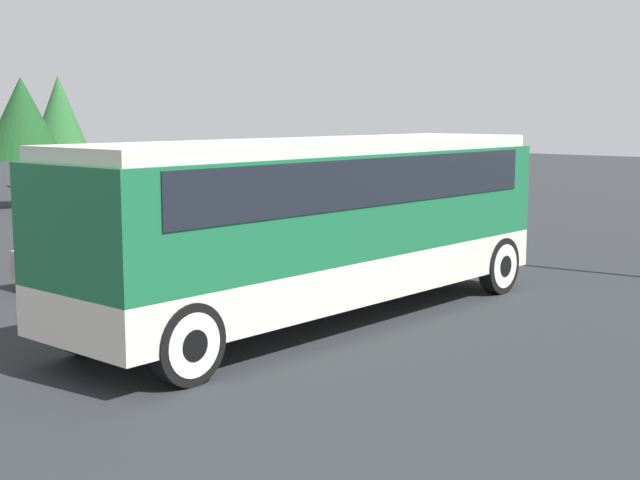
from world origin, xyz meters
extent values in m
plane|color=#26282B|center=(0.00, 0.00, 0.00)|extent=(120.00, 120.00, 0.00)
cube|color=silver|center=(0.00, 0.00, 0.83)|extent=(9.92, 2.47, 0.72)
cube|color=#19663D|center=(0.00, 0.00, 2.04)|extent=(9.92, 2.47, 1.69)
cube|color=black|center=(0.00, 0.00, 2.45)|extent=(8.73, 2.51, 0.76)
cube|color=beige|center=(0.00, 0.00, 2.99)|extent=(9.73, 2.27, 0.22)
cube|color=#19663D|center=(4.81, 0.00, 1.80)|extent=(0.36, 2.37, 1.93)
cylinder|color=black|center=(4.07, -1.12, 0.56)|extent=(1.11, 0.28, 1.11)
cylinder|color=silver|center=(4.07, -1.12, 0.56)|extent=(0.87, 0.30, 0.87)
cylinder|color=black|center=(4.07, -1.12, 0.56)|extent=(0.42, 0.32, 0.42)
cylinder|color=black|center=(4.07, 1.12, 0.56)|extent=(1.11, 0.28, 1.11)
cylinder|color=silver|center=(4.07, 1.12, 0.56)|extent=(0.87, 0.30, 0.87)
cylinder|color=black|center=(4.07, 1.12, 0.56)|extent=(0.42, 0.32, 0.42)
cylinder|color=black|center=(-3.91, -1.12, 0.56)|extent=(1.11, 0.28, 1.11)
cylinder|color=silver|center=(-3.91, -1.12, 0.56)|extent=(0.87, 0.30, 0.87)
cylinder|color=black|center=(-3.91, -1.12, 0.56)|extent=(0.42, 0.32, 0.42)
cylinder|color=black|center=(-3.91, 1.12, 0.56)|extent=(1.11, 0.28, 1.11)
cylinder|color=silver|center=(-3.91, 1.12, 0.56)|extent=(0.87, 0.30, 0.87)
cylinder|color=black|center=(-3.91, 1.12, 0.56)|extent=(0.42, 0.32, 0.42)
cube|color=#BCBCC1|center=(-0.13, 5.48, 0.52)|extent=(4.05, 1.73, 0.57)
cube|color=black|center=(-0.29, 5.48, 1.05)|extent=(2.11, 1.56, 0.48)
cylinder|color=black|center=(1.46, 4.70, 0.31)|extent=(0.63, 0.22, 0.63)
cylinder|color=black|center=(1.46, 4.70, 0.31)|extent=(0.24, 0.26, 0.24)
cylinder|color=black|center=(1.46, 6.25, 0.31)|extent=(0.63, 0.22, 0.63)
cylinder|color=black|center=(1.46, 6.25, 0.31)|extent=(0.24, 0.26, 0.24)
cylinder|color=black|center=(-1.72, 4.70, 0.31)|extent=(0.63, 0.22, 0.63)
cylinder|color=black|center=(-1.72, 4.70, 0.31)|extent=(0.24, 0.26, 0.24)
cylinder|color=black|center=(-1.72, 6.25, 0.31)|extent=(0.63, 0.22, 0.63)
cylinder|color=black|center=(-1.72, 6.25, 0.31)|extent=(0.24, 0.26, 0.24)
cube|color=silver|center=(3.88, 8.01, 0.58)|extent=(4.15, 1.88, 0.69)
cube|color=black|center=(3.71, 8.01, 1.22)|extent=(2.16, 1.70, 0.60)
cylinder|color=black|center=(5.52, 7.16, 0.31)|extent=(0.62, 0.22, 0.62)
cylinder|color=black|center=(5.52, 7.16, 0.31)|extent=(0.24, 0.26, 0.24)
cylinder|color=black|center=(5.52, 8.87, 0.31)|extent=(0.62, 0.22, 0.62)
cylinder|color=black|center=(5.52, 8.87, 0.31)|extent=(0.24, 0.26, 0.24)
cylinder|color=black|center=(2.24, 7.16, 0.31)|extent=(0.62, 0.22, 0.62)
cylinder|color=black|center=(2.24, 7.16, 0.31)|extent=(0.24, 0.26, 0.24)
cylinder|color=black|center=(2.24, 8.87, 0.31)|extent=(0.62, 0.22, 0.62)
cylinder|color=black|center=(2.24, 8.87, 0.31)|extent=(0.24, 0.26, 0.24)
cylinder|color=brown|center=(6.58, 20.52, 0.90)|extent=(0.28, 0.28, 1.80)
cone|color=#19471E|center=(6.58, 20.52, 3.33)|extent=(3.02, 3.02, 3.06)
cylinder|color=brown|center=(11.87, 26.31, 0.94)|extent=(0.28, 0.28, 1.89)
cone|color=#28602D|center=(11.87, 26.31, 3.55)|extent=(2.55, 2.55, 3.32)
camera|label=1|loc=(-11.26, -9.85, 3.54)|focal=50.00mm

